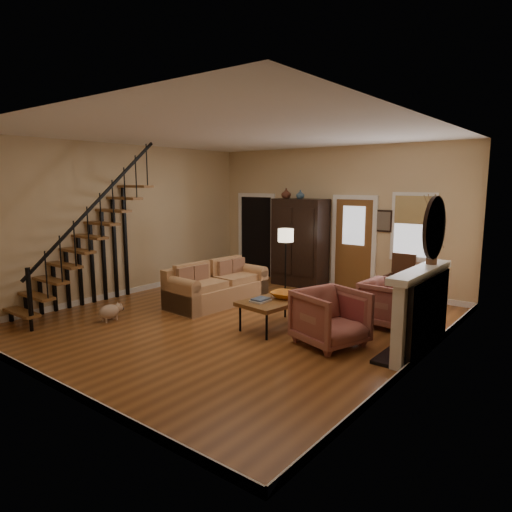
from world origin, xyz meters
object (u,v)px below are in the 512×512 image
Objects in this scene: sofa at (217,285)px; side_chair at (399,279)px; armchair_right at (390,303)px; floor_lamp at (285,262)px; armchair_left at (331,318)px; armoire at (300,243)px; coffee_table at (277,313)px.

sofa is 3.75m from side_chair.
armchair_right is (3.37, 0.76, 0.00)m from sofa.
sofa is at bearing -115.81° from floor_lamp.
armchair_left reaches higher than armchair_right.
armchair_right is (2.98, -1.76, -0.65)m from armoire.
floor_lamp reaches higher than coffee_table.
armchair_left is (1.14, -0.18, 0.18)m from coffee_table.
coffee_table is at bearing 99.40° from armchair_left.
floor_lamp reaches higher than armchair_right.
armoire is at bearing 61.23° from armchair_right.
armoire is 3.49m from coffee_table.
sofa is 1.63× the size of coffee_table.
armoire is at bearing 57.43° from armchair_left.
armchair_right reaches higher than sofa.
coffee_table is at bearing -11.97° from sofa.
armchair_right is at bearing 4.84° from armchair_left.
coffee_table is at bearing 132.69° from armchair_right.
side_chair is at bearing 21.25° from floor_lamp.
side_chair is (2.94, 2.32, 0.11)m from sofa.
armoire is 0.97× the size of sofa.
floor_lamp is (0.70, 1.45, 0.34)m from sofa.
floor_lamp is (-2.32, 2.16, 0.31)m from armchair_left.
armoire is 2.20× the size of armchair_left.
coffee_table is (1.88, -0.53, -0.15)m from sofa.
armchair_right is at bearing -30.54° from armoire.
armchair_right is 1.62m from side_chair.
sofa is 2.11× the size of side_chair.
armchair_left reaches higher than sofa.
sofa is at bearing -98.79° from armoire.
side_chair is at bearing 19.74° from armchair_left.
floor_lamp is at bearing 65.32° from armchair_left.
coffee_table is at bearing -110.45° from side_chair.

